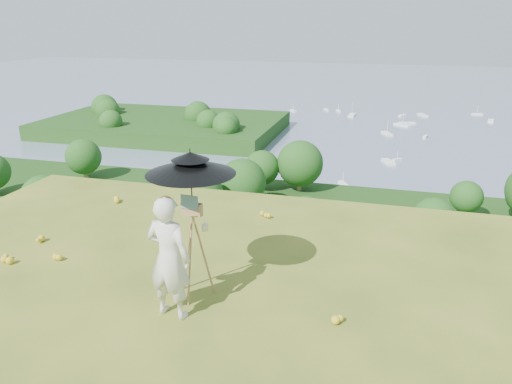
% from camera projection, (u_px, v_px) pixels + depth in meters
% --- Properties ---
extents(shoreline_tier, '(170.00, 28.00, 8.00)m').
position_uv_depth(shoreline_tier, '(365.00, 264.00, 86.06)').
color(shoreline_tier, '#6E6558').
rests_on(shoreline_tier, bay_water).
extents(bay_water, '(700.00, 700.00, 0.00)m').
position_uv_depth(bay_water, '(388.00, 104.00, 235.70)').
color(bay_water, slate).
rests_on(bay_water, ground).
extents(peninsula, '(90.00, 60.00, 12.00)m').
position_uv_depth(peninsula, '(164.00, 118.00, 175.28)').
color(peninsula, '#153A10').
rests_on(peninsula, bay_water).
extents(slope_trees, '(110.00, 50.00, 6.00)m').
position_uv_depth(slope_trees, '(354.00, 255.00, 42.71)').
color(slope_trees, '#194615').
rests_on(slope_trees, forest_slope).
extents(harbor_town, '(110.00, 22.00, 5.00)m').
position_uv_depth(harbor_town, '(368.00, 230.00, 83.92)').
color(harbor_town, silver).
rests_on(harbor_town, shoreline_tier).
extents(moored_boats, '(140.00, 140.00, 0.70)m').
position_uv_depth(moored_boats, '(344.00, 138.00, 166.73)').
color(moored_boats, white).
rests_on(moored_boats, bay_water).
extents(wildflowers, '(10.00, 10.50, 0.12)m').
position_uv_depth(wildflowers, '(193.00, 372.00, 6.09)').
color(wildflowers, gold).
rests_on(wildflowers, ground).
extents(painter, '(0.74, 0.54, 1.86)m').
position_uv_depth(painter, '(169.00, 258.00, 7.09)').
color(painter, beige).
rests_on(painter, ground).
extents(field_easel, '(0.71, 0.71, 1.70)m').
position_uv_depth(field_easel, '(193.00, 246.00, 7.63)').
color(field_easel, olive).
rests_on(field_easel, ground).
extents(sun_umbrella, '(1.34, 1.34, 0.98)m').
position_uv_depth(sun_umbrella, '(191.00, 181.00, 7.31)').
color(sun_umbrella, black).
rests_on(sun_umbrella, field_easel).
extents(painter_cap, '(0.22, 0.26, 0.10)m').
position_uv_depth(painter_cap, '(165.00, 200.00, 6.80)').
color(painter_cap, '#CB6F7C').
rests_on(painter_cap, painter).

